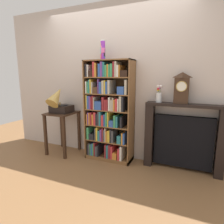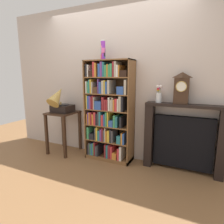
# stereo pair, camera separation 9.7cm
# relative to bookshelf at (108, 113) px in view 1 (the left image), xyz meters

# --- Properties ---
(ground_plane) EXTENTS (7.67, 6.40, 0.02)m
(ground_plane) POSITION_rel_bookshelf_xyz_m (0.02, -0.11, -0.81)
(ground_plane) COLOR brown
(wall_back) EXTENTS (4.67, 0.08, 2.60)m
(wall_back) POSITION_rel_bookshelf_xyz_m (0.16, 0.22, 0.50)
(wall_back) COLOR beige
(wall_back) RESTS_ON ground
(bookshelf) EXTENTS (0.80, 0.33, 1.66)m
(bookshelf) POSITION_rel_bookshelf_xyz_m (0.00, 0.00, 0.00)
(bookshelf) COLOR brown
(bookshelf) RESTS_ON ground
(cup_stack) EXTENTS (0.08, 0.08, 0.31)m
(cup_stack) POSITION_rel_bookshelf_xyz_m (-0.09, 0.03, 1.02)
(cup_stack) COLOR purple
(cup_stack) RESTS_ON bookshelf
(side_table_left) EXTENTS (0.47, 0.52, 0.76)m
(side_table_left) POSITION_rel_bookshelf_xyz_m (-0.88, -0.08, -0.25)
(side_table_left) COLOR #382316
(side_table_left) RESTS_ON ground
(gramophone) EXTENTS (0.36, 0.47, 0.51)m
(gramophone) POSITION_rel_bookshelf_xyz_m (-0.88, -0.15, 0.16)
(gramophone) COLOR black
(gramophone) RESTS_ON side_table_left
(fireplace_mantel) EXTENTS (1.12, 0.21, 1.02)m
(fireplace_mantel) POSITION_rel_bookshelf_xyz_m (1.20, 0.09, -0.30)
(fireplace_mantel) COLOR black
(fireplace_mantel) RESTS_ON ground
(mantel_clock) EXTENTS (0.20, 0.14, 0.45)m
(mantel_clock) POSITION_rel_bookshelf_xyz_m (1.13, 0.07, 0.44)
(mantel_clock) COLOR #382316
(mantel_clock) RESTS_ON fireplace_mantel
(flower_vase) EXTENTS (0.09, 0.12, 0.26)m
(flower_vase) POSITION_rel_bookshelf_xyz_m (0.81, 0.08, 0.34)
(flower_vase) COLOR silver
(flower_vase) RESTS_ON fireplace_mantel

